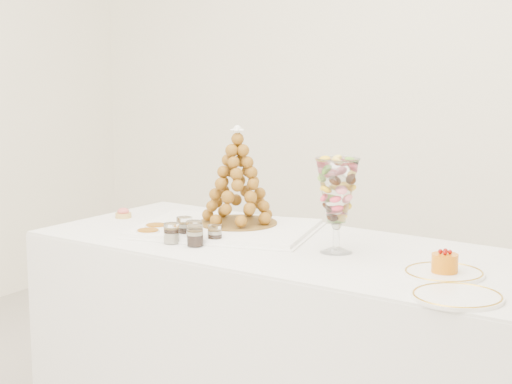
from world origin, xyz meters
The scene contains 15 objects.
buffet_table centered at (0.12, 0.29, 0.37)m, with size 1.99×0.88×0.74m.
lace_tray centered at (-0.23, 0.35, 0.75)m, with size 0.64×0.48×0.02m, color white.
macaron_vase centered at (0.27, 0.28, 0.95)m, with size 0.15×0.15×0.32m.
cake_plate centered at (0.69, 0.19, 0.75)m, with size 0.25×0.25×0.01m, color white.
spare_plate centered at (0.81, -0.03, 0.75)m, with size 0.26×0.26×0.01m, color white.
pink_tart centered at (-0.73, 0.35, 0.76)m, with size 0.07×0.07×0.04m.
verrine_a centered at (-0.29, 0.18, 0.78)m, with size 0.06×0.06×0.08m, color white.
verrine_b centered at (-0.23, 0.15, 0.78)m, with size 0.06×0.06×0.08m, color white.
verrine_c centered at (-0.14, 0.16, 0.78)m, with size 0.05×0.05×0.07m, color white.
verrine_d centered at (-0.28, 0.08, 0.78)m, with size 0.05×0.05×0.07m, color white.
verrine_e centered at (-0.18, 0.09, 0.78)m, with size 0.06×0.06×0.08m, color white.
ramekin_back centered at (-0.45, 0.20, 0.75)m, with size 0.08×0.08×0.03m, color white.
ramekin_front centered at (-0.41, 0.11, 0.75)m, with size 0.09×0.09×0.03m, color white.
croquembouche centered at (-0.22, 0.42, 0.95)m, with size 0.30×0.30×0.38m.
mousse_cake centered at (0.69, 0.19, 0.78)m, with size 0.08×0.08×0.07m.
Camera 1 is at (1.55, -2.26, 1.43)m, focal length 60.00 mm.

